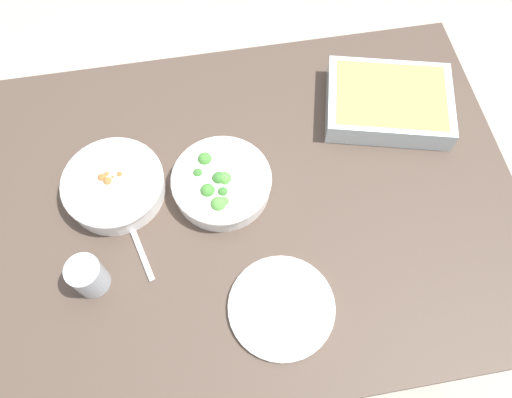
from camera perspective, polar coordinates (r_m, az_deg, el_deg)
The scene contains 8 objects.
ground_plane at distance 1.82m, azimuth -0.00°, elevation -10.30°, with size 6.00×6.00×0.00m, color #B2A899.
dining_table at distance 1.21m, azimuth -0.00°, elevation -1.88°, with size 1.20×0.90×0.74m.
stew_bowl at distance 1.15m, azimuth -16.06°, elevation 1.54°, with size 0.23×0.23×0.06m.
broccoli_bowl at distance 1.11m, azimuth -4.02°, elevation 1.89°, with size 0.23×0.23×0.06m.
baking_dish at distance 1.27m, azimuth 15.08°, elevation 10.81°, with size 0.35×0.29×0.06m.
drink_cup at distance 1.07m, azimuth -18.77°, elevation -8.48°, with size 0.07×0.07×0.08m.
side_plate at distance 1.04m, azimuth 2.96°, elevation -12.39°, with size 0.22×0.22×0.01m, color white.
spoon_by_stew at distance 1.12m, azimuth -13.83°, elevation -4.07°, with size 0.07×0.17×0.01m.
Camera 1 is at (-0.08, -0.49, 1.75)m, focal length 34.65 mm.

